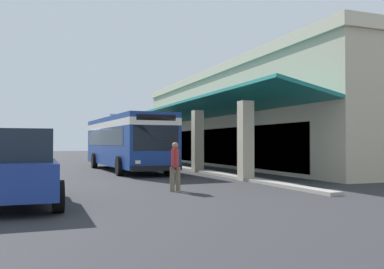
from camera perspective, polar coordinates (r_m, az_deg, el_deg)
ground at (r=29.47m, az=3.55°, el=-4.32°), size 120.00×120.00×0.00m
curb_strip at (r=28.93m, az=-3.23°, el=-4.26°), size 34.43×0.50×0.12m
plaza_building at (r=33.11m, az=12.89°, el=2.02°), size 28.99×17.07×6.89m
transit_bus at (r=24.80m, az=-9.05°, el=-0.63°), size 11.33×3.21×3.34m
parked_suv_blue at (r=11.91m, az=-22.87°, el=-4.02°), size 4.82×2.24×1.97m
pedestrian at (r=14.06m, az=-2.32°, el=-4.04°), size 0.57×0.42×1.65m
potted_palm at (r=36.61m, az=-4.68°, el=-2.72°), size 2.04×1.91×2.56m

